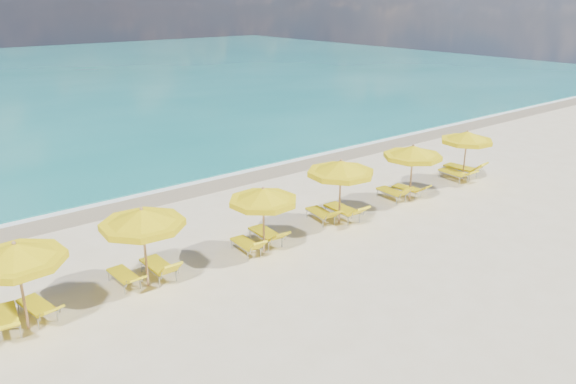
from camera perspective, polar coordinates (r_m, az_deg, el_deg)
ground_plane at (r=20.31m, az=2.66°, el=-4.29°), size 120.00×120.00×0.00m
wet_sand_band at (r=25.94m, az=-8.19°, el=0.86°), size 120.00×2.60×0.01m
foam_line at (r=26.60m, az=-9.08°, el=1.29°), size 120.00×1.20×0.03m
whitecap_near at (r=32.58m, az=-26.24°, el=2.86°), size 14.00×0.36×0.05m
whitecap_far at (r=43.79m, az=-10.45°, el=8.32°), size 18.00×0.30×0.05m
umbrella_1 at (r=15.44m, az=-25.93°, el=-5.75°), size 3.06×3.06×2.46m
umbrella_2 at (r=16.48m, az=-14.59°, el=-2.70°), size 3.10×3.10×2.49m
umbrella_3 at (r=18.17m, az=-2.53°, el=-0.48°), size 2.89×2.89×2.32m
umbrella_4 at (r=20.59m, az=5.38°, el=2.38°), size 3.06×3.06×2.53m
umbrella_5 at (r=23.49m, az=12.57°, el=3.92°), size 2.88×2.88×2.43m
umbrella_6 at (r=26.86m, az=17.72°, el=5.29°), size 2.89×2.89×2.38m
lounger_1_left at (r=16.40m, az=-26.73°, el=-11.78°), size 0.87×1.92×0.77m
lounger_1_right at (r=16.62m, az=-24.05°, el=-10.99°), size 0.86×1.81×0.71m
lounger_2_left at (r=17.47m, az=-16.26°, el=-8.52°), size 0.61×1.69×0.66m
lounger_2_right at (r=17.67m, az=-12.96°, el=-7.77°), size 0.63×1.80×0.86m
lounger_3_left at (r=18.82m, az=-4.24°, el=-5.64°), size 0.65×1.63×0.76m
lounger_3_right at (r=19.47m, az=-2.21°, el=-4.64°), size 0.73×1.88×0.79m
lounger_4_left at (r=21.34m, az=3.38°, el=-2.48°), size 0.82×1.78×0.76m
lounger_4_right at (r=21.60m, az=5.62°, el=-2.19°), size 0.72×1.99×0.86m
lounger_5_left at (r=23.97m, az=10.51°, el=-0.29°), size 0.68×1.71×0.82m
lounger_5_right at (r=24.57m, az=12.08°, el=0.05°), size 0.80×1.70×0.68m
lounger_6_left at (r=27.14m, az=16.53°, el=1.57°), size 0.78×1.91×0.74m
lounger_6_right at (r=27.87m, az=17.23°, el=2.02°), size 0.80×2.03×0.93m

